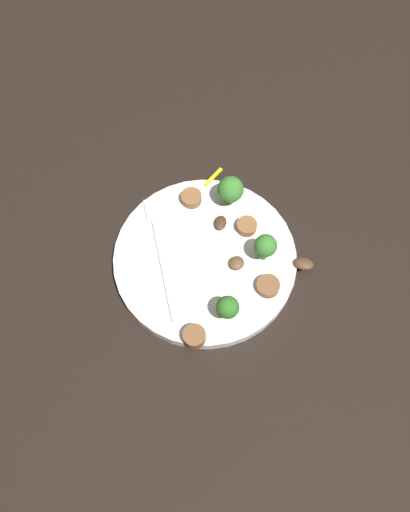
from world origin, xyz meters
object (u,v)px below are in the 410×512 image
Objects in this scene: broccoli_floret_0 at (265,246)px; sausage_slice_2 at (194,336)px; fork at (159,247)px; sausage_slice_3 at (191,198)px; mushroom_0 at (304,264)px; mushroom_2 at (237,263)px; plate at (205,259)px; pepper_strip_3 at (213,177)px; broccoli_floret_1 at (230,190)px; broccoli_floret_2 at (228,308)px; sausage_slice_0 at (247,227)px; mushroom_1 at (220,223)px; sausage_slice_1 at (268,286)px.

broccoli_floret_0 is 0.14m from sausage_slice_2.
sausage_slice_3 reaches higher than fork.
mushroom_0 is 0.09m from mushroom_2.
pepper_strip_3 is (0.09, -0.08, 0.01)m from plate.
broccoli_floret_0 is at bearing 170.89° from pepper_strip_3.
broccoli_floret_1 is 1.32× the size of pepper_strip_3.
broccoli_floret_2 is at bearing 87.95° from mushroom_0.
sausage_slice_0 reaches higher than mushroom_2.
mushroom_1 is (-0.02, -0.09, 0.00)m from fork.
fork is at bearing 41.88° from plate.
pepper_strip_3 is (0.18, 0.01, -0.00)m from mushroom_0.
broccoli_floret_2 is 1.55× the size of sausage_slice_3.
mushroom_1 is at bearing -4.05° from sausage_slice_1.
mushroom_0 is at bearing -163.11° from sausage_slice_0.
broccoli_floret_1 is 0.17m from broccoli_floret_2.
broccoli_floret_0 is at bearing -108.15° from fork.
sausage_slice_1 is 1.46× the size of mushroom_2.
fork is at bearing 31.26° from sausage_slice_1.
mushroom_1 is (0.11, -0.01, -0.00)m from sausage_slice_1.
sausage_slice_2 is 0.24m from pepper_strip_3.
sausage_slice_0 is at bearing -10.83° from broccoli_floret_0.
broccoli_floret_2 is at bearing 158.90° from sausage_slice_3.
sausage_slice_1 is at bearing 165.44° from pepper_strip_3.
sausage_slice_3 is (0.03, -0.08, 0.00)m from fork.
mushroom_2 is at bearing -143.11° from plate.
plate is 0.07m from sausage_slice_0.
sausage_slice_3 is at bearing 9.99° from mushroom_1.
fork and pepper_strip_3 have the same top height.
sausage_slice_2 is 0.20m from sausage_slice_3.
sausage_slice_3 is 1.11× the size of mushroom_0.
mushroom_0 is (-0.00, -0.12, -0.02)m from broccoli_floret_2.
sausage_slice_2 is (-0.04, 0.14, -0.02)m from broccoli_floret_0.
sausage_slice_3 is at bearing -23.94° from plate.
sausage_slice_0 is at bearing -157.51° from sausage_slice_3.
broccoli_floret_1 reaches higher than sausage_slice_1.
broccoli_floret_0 is (-0.09, -0.10, 0.03)m from fork.
mushroom_2 is (0.05, 0.01, -0.00)m from sausage_slice_1.
sausage_slice_1 is at bearing -91.10° from broccoli_floret_2.
broccoli_floret_0 reaches higher than pepper_strip_3.
mushroom_1 is (0.07, 0.02, -0.03)m from broccoli_floret_0.
sausage_slice_1 is (-0.08, -0.04, 0.01)m from plate.
mushroom_0 is at bearing -172.45° from broccoli_floret_1.
sausage_slice_3 is (0.16, -0.06, -0.02)m from broccoli_floret_2.
sausage_slice_0 is 0.05m from mushroom_2.
mushroom_1 is 0.06m from mushroom_2.
sausage_slice_0 is 0.17m from sausage_slice_2.
broccoli_floret_0 is 0.14m from pepper_strip_3.
broccoli_floret_1 is at bearing -49.87° from sausage_slice_2.
mushroom_2 reaches higher than fork.
sausage_slice_0 and sausage_slice_3 have the same top height.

